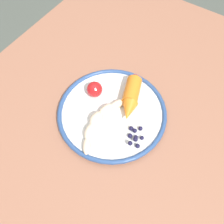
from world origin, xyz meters
The scene contains 8 objects.
ground_plane centered at (0.00, 0.00, 0.00)m, with size 6.00×6.00×0.00m, color #4F574F.
dining_table centered at (0.00, 0.00, 0.67)m, with size 0.98×0.84×0.77m.
plate centered at (0.04, -0.01, 0.78)m, with size 0.28×0.28×0.02m.
banana centered at (0.09, -0.02, 0.80)m, with size 0.19×0.06×0.03m.
carrot_orange centered at (0.00, 0.01, 0.81)m, with size 0.13×0.08×0.04m.
blueberry_pile centered at (0.07, 0.07, 0.79)m, with size 0.06×0.05×0.02m.
tomato_near centered at (-0.06, -0.01, 0.80)m, with size 0.03×0.03×0.03m, color red.
tomato_mid centered at (0.02, -0.08, 0.81)m, with size 0.04×0.04×0.04m, color red.
Camera 1 is at (0.33, 0.17, 1.34)m, focal length 40.76 mm.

